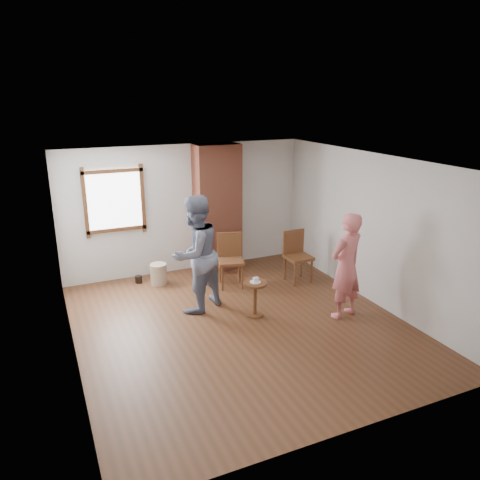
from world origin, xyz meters
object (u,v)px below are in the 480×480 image
(side_table, at_px, (255,293))
(person_pink, at_px, (346,266))
(dining_chair_left, at_px, (230,257))
(dining_chair_right, at_px, (296,253))
(stoneware_crock, at_px, (159,274))
(man, at_px, (195,254))

(side_table, xyz_separation_m, person_pink, (1.34, -0.60, 0.48))
(dining_chair_left, distance_m, person_pink, 2.34)
(dining_chair_right, bearing_deg, person_pink, -93.76)
(stoneware_crock, height_order, person_pink, person_pink)
(dining_chair_left, height_order, side_table, dining_chair_left)
(side_table, bearing_deg, dining_chair_left, 84.00)
(dining_chair_left, bearing_deg, stoneware_crock, 170.59)
(dining_chair_right, distance_m, man, 2.30)
(dining_chair_left, distance_m, dining_chair_right, 1.31)
(side_table, height_order, person_pink, person_pink)
(person_pink, bearing_deg, stoneware_crock, -60.74)
(stoneware_crock, xyz_separation_m, dining_chair_left, (1.26, -0.58, 0.36))
(stoneware_crock, height_order, dining_chair_right, dining_chair_right)
(dining_chair_right, distance_m, side_table, 1.79)
(dining_chair_left, height_order, person_pink, person_pink)
(dining_chair_left, height_order, dining_chair_right, dining_chair_left)
(side_table, relative_size, person_pink, 0.34)
(dining_chair_right, bearing_deg, dining_chair_left, 164.68)
(stoneware_crock, height_order, dining_chair_left, dining_chair_left)
(dining_chair_left, distance_m, man, 1.29)
(stoneware_crock, bearing_deg, side_table, -60.51)
(dining_chair_left, height_order, man, man)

